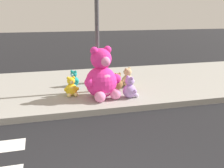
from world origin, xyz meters
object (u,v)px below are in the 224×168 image
(sign_pole, at_px, (97,29))
(plush_tan, at_px, (127,79))
(plush_pink_large, at_px, (102,78))
(plush_brown, at_px, (117,83))
(plush_lavender, at_px, (130,89))
(plush_yellow, at_px, (71,88))
(plush_white, at_px, (100,76))
(plush_teal, at_px, (74,80))

(sign_pole, bearing_deg, plush_tan, 14.37)
(sign_pole, bearing_deg, plush_pink_large, -91.60)
(sign_pole, xyz_separation_m, plush_brown, (0.57, 0.02, -1.50))
(sign_pole, distance_m, plush_lavender, 1.79)
(plush_yellow, bearing_deg, plush_white, 47.82)
(plush_teal, bearing_deg, plush_pink_large, -66.13)
(plush_lavender, bearing_deg, sign_pole, 131.30)
(plush_pink_large, xyz_separation_m, plush_white, (0.28, 1.50, -0.31))
(plush_white, distance_m, plush_teal, 0.87)
(plush_tan, height_order, plush_teal, plush_tan)
(plush_lavender, bearing_deg, plush_pink_large, 165.50)
(plush_pink_large, relative_size, plush_lavender, 2.30)
(plush_white, distance_m, plush_yellow, 1.52)
(plush_pink_large, relative_size, plush_brown, 2.69)
(sign_pole, xyz_separation_m, plush_lavender, (0.67, -0.77, -1.47))
(plush_yellow, height_order, plush_lavender, plush_lavender)
(plush_pink_large, height_order, plush_yellow, plush_pink_large)
(plush_teal, bearing_deg, plush_yellow, -101.05)
(plush_teal, distance_m, plush_lavender, 1.91)
(plush_brown, distance_m, plush_yellow, 1.34)
(plush_tan, xyz_separation_m, plush_teal, (-1.50, 0.44, -0.04))
(plush_tan, xyz_separation_m, plush_lavender, (-0.26, -1.00, -0.00))
(plush_pink_large, distance_m, plush_brown, 0.90)
(plush_teal, height_order, plush_lavender, plush_lavender)
(plush_yellow, xyz_separation_m, plush_lavender, (1.42, -0.55, 0.02))
(plush_white, bearing_deg, plush_tan, -45.43)
(plush_lavender, bearing_deg, plush_yellow, 158.83)
(plush_yellow, distance_m, plush_lavender, 1.53)
(plush_brown, distance_m, plush_teal, 1.32)
(plush_tan, bearing_deg, plush_lavender, -104.30)
(plush_yellow, height_order, plush_teal, plush_yellow)
(plush_yellow, bearing_deg, plush_lavender, -21.17)
(plush_brown, bearing_deg, plush_pink_large, -133.81)
(plush_yellow, relative_size, plush_lavender, 0.90)
(plush_brown, height_order, plush_yellow, plush_yellow)
(plush_white, bearing_deg, plush_yellow, -132.18)
(plush_brown, bearing_deg, plush_tan, 31.06)
(plush_pink_large, relative_size, plush_white, 2.51)
(plush_pink_large, bearing_deg, plush_yellow, 153.07)
(sign_pole, bearing_deg, plush_brown, 1.96)
(plush_lavender, bearing_deg, plush_white, 103.60)
(plush_brown, xyz_separation_m, plush_lavender, (0.11, -0.78, 0.03))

